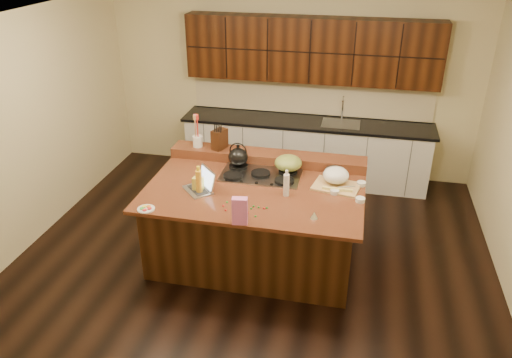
# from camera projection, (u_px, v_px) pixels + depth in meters

# --- Properties ---
(room) EXTENTS (5.52, 5.02, 2.72)m
(room) POSITION_uv_depth(u_px,v_px,m) (255.00, 152.00, 5.34)
(room) COLOR black
(room) RESTS_ON ground
(island) EXTENTS (2.40, 1.60, 0.92)m
(island) POSITION_uv_depth(u_px,v_px,m) (255.00, 222.00, 5.74)
(island) COLOR black
(island) RESTS_ON ground
(back_ledge) EXTENTS (2.40, 0.30, 0.12)m
(back_ledge) POSITION_uv_depth(u_px,v_px,m) (267.00, 157.00, 6.11)
(back_ledge) COLOR black
(back_ledge) RESTS_ON island
(cooktop) EXTENTS (0.92, 0.52, 0.05)m
(cooktop) POSITION_uv_depth(u_px,v_px,m) (261.00, 174.00, 5.78)
(cooktop) COLOR gray
(cooktop) RESTS_ON island
(back_counter) EXTENTS (3.70, 0.66, 2.40)m
(back_counter) POSITION_uv_depth(u_px,v_px,m) (307.00, 117.00, 7.38)
(back_counter) COLOR silver
(back_counter) RESTS_ON ground
(kettle) EXTENTS (0.29, 0.29, 0.21)m
(kettle) POSITION_uv_depth(u_px,v_px,m) (238.00, 157.00, 5.89)
(kettle) COLOR black
(kettle) RESTS_ON cooktop
(green_bowl) EXTENTS (0.35, 0.35, 0.18)m
(green_bowl) POSITION_uv_depth(u_px,v_px,m) (288.00, 163.00, 5.79)
(green_bowl) COLOR olive
(green_bowl) RESTS_ON cooktop
(laptop) EXTENTS (0.42, 0.43, 0.23)m
(laptop) POSITION_uv_depth(u_px,v_px,m) (202.00, 185.00, 5.46)
(laptop) COLOR #B7B7BC
(laptop) RESTS_ON island
(oil_bottle) EXTENTS (0.07, 0.07, 0.27)m
(oil_bottle) POSITION_uv_depth(u_px,v_px,m) (199.00, 182.00, 5.35)
(oil_bottle) COLOR gold
(oil_bottle) RESTS_ON island
(vinegar_bottle) EXTENTS (0.08, 0.08, 0.25)m
(vinegar_bottle) POSITION_uv_depth(u_px,v_px,m) (286.00, 185.00, 5.31)
(vinegar_bottle) COLOR silver
(vinegar_bottle) RESTS_ON island
(wooden_tray) EXTENTS (0.56, 0.45, 0.20)m
(wooden_tray) POSITION_uv_depth(u_px,v_px,m) (336.00, 178.00, 5.54)
(wooden_tray) COLOR tan
(wooden_tray) RESTS_ON island
(ramekin_a) EXTENTS (0.12, 0.12, 0.04)m
(ramekin_a) POSITION_uv_depth(u_px,v_px,m) (335.00, 192.00, 5.39)
(ramekin_a) COLOR white
(ramekin_a) RESTS_ON island
(ramekin_b) EXTENTS (0.11, 0.11, 0.04)m
(ramekin_b) POSITION_uv_depth(u_px,v_px,m) (360.00, 200.00, 5.24)
(ramekin_b) COLOR white
(ramekin_b) RESTS_ON island
(ramekin_c) EXTENTS (0.12, 0.12, 0.04)m
(ramekin_c) POSITION_uv_depth(u_px,v_px,m) (361.00, 184.00, 5.56)
(ramekin_c) COLOR white
(ramekin_c) RESTS_ON island
(strainer_bowl) EXTENTS (0.32, 0.32, 0.09)m
(strainer_bowl) POSITION_uv_depth(u_px,v_px,m) (335.00, 174.00, 5.72)
(strainer_bowl) COLOR #996B3F
(strainer_bowl) RESTS_ON island
(kitchen_timer) EXTENTS (0.11, 0.11, 0.07)m
(kitchen_timer) POSITION_uv_depth(u_px,v_px,m) (314.00, 215.00, 4.94)
(kitchen_timer) COLOR silver
(kitchen_timer) RESTS_ON island
(pink_bag) EXTENTS (0.16, 0.10, 0.28)m
(pink_bag) POSITION_uv_depth(u_px,v_px,m) (240.00, 211.00, 4.80)
(pink_bag) COLOR pink
(pink_bag) RESTS_ON island
(candy_plate) EXTENTS (0.22, 0.22, 0.01)m
(candy_plate) POSITION_uv_depth(u_px,v_px,m) (146.00, 209.00, 5.10)
(candy_plate) COLOR white
(candy_plate) RESTS_ON island
(package_box) EXTENTS (0.12, 0.08, 0.16)m
(package_box) POSITION_uv_depth(u_px,v_px,m) (198.00, 184.00, 5.43)
(package_box) COLOR #D9CE4C
(package_box) RESTS_ON island
(utensil_crock) EXTENTS (0.13, 0.13, 0.14)m
(utensil_crock) POSITION_uv_depth(u_px,v_px,m) (198.00, 141.00, 6.22)
(utensil_crock) COLOR white
(utensil_crock) RESTS_ON back_ledge
(knife_block) EXTENTS (0.18, 0.23, 0.25)m
(knife_block) POSITION_uv_depth(u_px,v_px,m) (220.00, 139.00, 6.15)
(knife_block) COLOR black
(knife_block) RESTS_ON back_ledge
(gumdrop_0) EXTENTS (0.02, 0.02, 0.02)m
(gumdrop_0) POSITION_uv_depth(u_px,v_px,m) (264.00, 208.00, 5.10)
(gumdrop_0) COLOR red
(gumdrop_0) RESTS_ON island
(gumdrop_1) EXTENTS (0.02, 0.02, 0.02)m
(gumdrop_1) POSITION_uv_depth(u_px,v_px,m) (259.00, 207.00, 5.12)
(gumdrop_1) COLOR #198C26
(gumdrop_1) RESTS_ON island
(gumdrop_2) EXTENTS (0.02, 0.02, 0.02)m
(gumdrop_2) POSITION_uv_depth(u_px,v_px,m) (223.00, 206.00, 5.15)
(gumdrop_2) COLOR red
(gumdrop_2) RESTS_ON island
(gumdrop_3) EXTENTS (0.02, 0.02, 0.02)m
(gumdrop_3) POSITION_uv_depth(u_px,v_px,m) (255.00, 216.00, 4.96)
(gumdrop_3) COLOR #198C26
(gumdrop_3) RESTS_ON island
(gumdrop_4) EXTENTS (0.02, 0.02, 0.02)m
(gumdrop_4) POSITION_uv_depth(u_px,v_px,m) (233.00, 208.00, 5.10)
(gumdrop_4) COLOR red
(gumdrop_4) RESTS_ON island
(gumdrop_5) EXTENTS (0.02, 0.02, 0.02)m
(gumdrop_5) POSITION_uv_depth(u_px,v_px,m) (227.00, 202.00, 5.22)
(gumdrop_5) COLOR #198C26
(gumdrop_5) RESTS_ON island
(gumdrop_6) EXTENTS (0.02, 0.02, 0.02)m
(gumdrop_6) POSITION_uv_depth(u_px,v_px,m) (234.00, 211.00, 5.06)
(gumdrop_6) COLOR red
(gumdrop_6) RESTS_ON island
(gumdrop_7) EXTENTS (0.02, 0.02, 0.02)m
(gumdrop_7) POSITION_uv_depth(u_px,v_px,m) (267.00, 208.00, 5.11)
(gumdrop_7) COLOR #198C26
(gumdrop_7) RESTS_ON island
(gumdrop_8) EXTENTS (0.02, 0.02, 0.02)m
(gumdrop_8) POSITION_uv_depth(u_px,v_px,m) (248.00, 213.00, 5.03)
(gumdrop_8) COLOR red
(gumdrop_8) RESTS_ON island
(gumdrop_9) EXTENTS (0.02, 0.02, 0.02)m
(gumdrop_9) POSITION_uv_depth(u_px,v_px,m) (251.00, 209.00, 5.10)
(gumdrop_9) COLOR #198C26
(gumdrop_9) RESTS_ON island
(gumdrop_10) EXTENTS (0.02, 0.02, 0.02)m
(gumdrop_10) POSITION_uv_depth(u_px,v_px,m) (226.00, 210.00, 5.07)
(gumdrop_10) COLOR red
(gumdrop_10) RESTS_ON island
(gumdrop_11) EXTENTS (0.02, 0.02, 0.02)m
(gumdrop_11) POSITION_uv_depth(u_px,v_px,m) (254.00, 206.00, 5.14)
(gumdrop_11) COLOR #198C26
(gumdrop_11) RESTS_ON island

